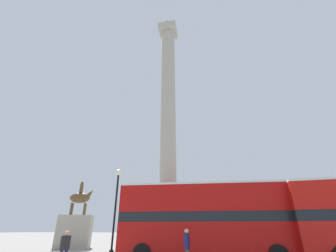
{
  "coord_description": "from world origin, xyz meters",
  "views": [
    {
      "loc": [
        3.73,
        -20.09,
        1.74
      ],
      "look_at": [
        0.0,
        0.0,
        11.11
      ],
      "focal_mm": 24.0,
      "sensor_mm": 36.0,
      "label": 1
    }
  ],
  "objects_px": {
    "equestrian_statue": "(75,227)",
    "street_lamp": "(116,202)",
    "monument_column": "(168,158)",
    "pedestrian_near_lamp": "(187,246)",
    "bus_a": "(205,217)",
    "pedestrian_by_plinth": "(65,247)"
  },
  "relations": [
    {
      "from": "monument_column",
      "to": "pedestrian_near_lamp",
      "type": "bearing_deg",
      "value": -73.03
    },
    {
      "from": "pedestrian_near_lamp",
      "to": "equestrian_statue",
      "type": "bearing_deg",
      "value": 55.8
    },
    {
      "from": "bus_a",
      "to": "street_lamp",
      "type": "height_order",
      "value": "street_lamp"
    },
    {
      "from": "pedestrian_near_lamp",
      "to": "monument_column",
      "type": "bearing_deg",
      "value": 22.69
    },
    {
      "from": "monument_column",
      "to": "pedestrian_near_lamp",
      "type": "relative_size",
      "value": 14.79
    },
    {
      "from": "pedestrian_by_plinth",
      "to": "pedestrian_near_lamp",
      "type": "bearing_deg",
      "value": 131.3
    },
    {
      "from": "street_lamp",
      "to": "pedestrian_near_lamp",
      "type": "distance_m",
      "value": 7.77
    },
    {
      "from": "monument_column",
      "to": "equestrian_statue",
      "type": "height_order",
      "value": "monument_column"
    },
    {
      "from": "monument_column",
      "to": "equestrian_statue",
      "type": "xyz_separation_m",
      "value": [
        -9.9,
        2.46,
        -5.93
      ]
    },
    {
      "from": "pedestrian_near_lamp",
      "to": "pedestrian_by_plinth",
      "type": "xyz_separation_m",
      "value": [
        -5.95,
        -0.89,
        -0.07
      ]
    },
    {
      "from": "bus_a",
      "to": "pedestrian_by_plinth",
      "type": "xyz_separation_m",
      "value": [
        -6.82,
        -3.7,
        -1.48
      ]
    },
    {
      "from": "equestrian_statue",
      "to": "street_lamp",
      "type": "distance_m",
      "value": 8.89
    },
    {
      "from": "monument_column",
      "to": "bus_a",
      "type": "height_order",
      "value": "monument_column"
    },
    {
      "from": "monument_column",
      "to": "pedestrian_by_plinth",
      "type": "bearing_deg",
      "value": -112.2
    },
    {
      "from": "monument_column",
      "to": "street_lamp",
      "type": "relative_size",
      "value": 4.24
    },
    {
      "from": "bus_a",
      "to": "street_lamp",
      "type": "xyz_separation_m",
      "value": [
        -6.64,
        1.68,
        1.22
      ]
    },
    {
      "from": "monument_column",
      "to": "pedestrian_by_plinth",
      "type": "distance_m",
      "value": 11.68
    },
    {
      "from": "bus_a",
      "to": "equestrian_statue",
      "type": "distance_m",
      "value": 15.14
    },
    {
      "from": "monument_column",
      "to": "pedestrian_by_plinth",
      "type": "relative_size",
      "value": 15.62
    },
    {
      "from": "equestrian_statue",
      "to": "pedestrian_near_lamp",
      "type": "height_order",
      "value": "equestrian_statue"
    },
    {
      "from": "equestrian_statue",
      "to": "street_lamp",
      "type": "xyz_separation_m",
      "value": [
        6.52,
        -5.79,
        1.71
      ]
    },
    {
      "from": "monument_column",
      "to": "street_lamp",
      "type": "distance_m",
      "value": 6.35
    }
  ]
}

